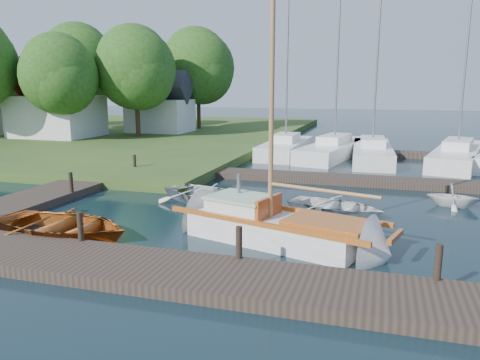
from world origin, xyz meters
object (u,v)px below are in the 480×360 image
(tender_d, at_px, (454,194))
(marina_boat_1, at_px, (334,148))
(marina_boat_3, at_px, (457,153))
(house_c, at_px, (160,108))
(mooring_post_4, at_px, (71,182))
(mooring_post_5, at_px, (135,163))
(house_a, at_px, (56,105))
(mooring_post_2, at_px, (239,242))
(mooring_post_3, at_px, (438,262))
(mooring_post_1, at_px, (80,226))
(dinghy, at_px, (62,222))
(tender_a, at_px, (208,192))
(tree_4, at_px, (79,64))
(tree_3, at_px, (136,68))
(sailboat, at_px, (281,230))
(marina_boat_0, at_px, (286,147))
(tree_2, at_px, (60,75))
(tree_7, at_px, (198,67))
(marina_boat_2, at_px, (372,151))
(tender_c, at_px, (336,204))

(tender_d, xyz_separation_m, marina_boat_1, (-5.55, 11.49, 0.07))
(marina_boat_3, bearing_deg, house_c, 84.24)
(mooring_post_4, relative_size, marina_boat_3, 0.06)
(mooring_post_5, height_order, house_a, house_a)
(mooring_post_2, xyz_separation_m, mooring_post_3, (4.50, 0.00, 0.00))
(mooring_post_1, distance_m, marina_boat_1, 20.25)
(dinghy, bearing_deg, mooring_post_3, -90.30)
(tender_a, xyz_separation_m, house_c, (-12.35, 20.88, 2.18))
(house_a, distance_m, tree_4, 7.23)
(tender_a, relative_size, tender_d, 2.12)
(tree_3, bearing_deg, mooring_post_1, -64.49)
(tender_a, xyz_separation_m, marina_boat_3, (10.59, 13.07, 0.17))
(tender_a, relative_size, marina_boat_3, 0.30)
(tender_a, xyz_separation_m, tree_3, (-12.35, 16.93, 5.40))
(mooring_post_1, relative_size, tender_d, 0.43)
(sailboat, relative_size, marina_boat_0, 0.94)
(mooring_post_5, xyz_separation_m, marina_boat_3, (15.94, 9.19, -0.12))
(tree_2, bearing_deg, tree_3, 45.00)
(tender_a, height_order, tree_4, tree_4)
(sailboat, xyz_separation_m, tender_d, (5.31, 5.83, 0.14))
(tender_a, distance_m, tree_4, 29.79)
(tender_a, height_order, tree_2, tree_2)
(tender_d, xyz_separation_m, marina_boat_3, (1.59, 11.01, 0.09))
(sailboat, bearing_deg, tree_2, 156.75)
(marina_boat_1, bearing_deg, mooring_post_1, 177.45)
(tree_3, bearing_deg, tree_2, -135.00)
(tree_7, bearing_deg, tender_a, -67.45)
(tender_d, bearing_deg, mooring_post_5, 92.83)
(house_a, xyz_separation_m, tree_4, (-2.00, 6.05, 3.41))
(mooring_post_3, xyz_separation_m, house_a, (-26.00, 21.00, 2.26))
(mooring_post_2, relative_size, mooring_post_4, 1.00)
(mooring_post_4, bearing_deg, mooring_post_1, -51.34)
(marina_boat_1, relative_size, marina_boat_2, 0.80)
(marina_boat_1, bearing_deg, house_c, 76.30)
(dinghy, height_order, tender_a, dinghy)
(dinghy, relative_size, tree_4, 0.46)
(tender_c, bearing_deg, tree_3, 62.47)
(mooring_post_3, xyz_separation_m, marina_boat_0, (-7.31, 19.50, -0.13))
(sailboat, distance_m, house_c, 29.50)
(mooring_post_1, height_order, tender_a, mooring_post_1)
(tree_3, bearing_deg, marina_boat_1, -12.07)
(tree_3, bearing_deg, marina_boat_3, -9.54)
(marina_boat_1, distance_m, tree_2, 20.36)
(house_c, bearing_deg, marina_boat_0, -30.58)
(marina_boat_3, bearing_deg, tender_a, 154.01)
(mooring_post_1, relative_size, tree_3, 0.09)
(mooring_post_2, relative_size, house_c, 0.15)
(tree_4, bearing_deg, marina_boat_3, -14.25)
(tree_3, xyz_separation_m, tree_7, (2.00, 8.00, 0.39))
(tender_c, relative_size, tree_3, 0.39)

